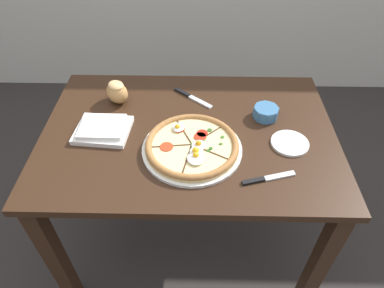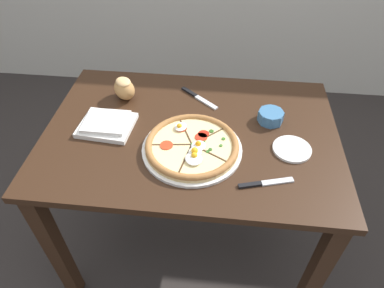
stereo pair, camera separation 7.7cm
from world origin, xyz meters
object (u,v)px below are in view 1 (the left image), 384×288
(pizza, at_px, (192,146))
(side_saucer, at_px, (290,143))
(napkin_folded, at_px, (103,129))
(knife_main, at_px, (268,178))
(bread_piece_near, at_px, (117,92))
(ramekin_bowl, at_px, (266,112))
(knife_spare, at_px, (192,97))
(dining_table, at_px, (189,153))

(pizza, bearing_deg, side_saucer, 6.06)
(napkin_folded, height_order, knife_main, napkin_folded)
(bread_piece_near, xyz_separation_m, knife_main, (0.59, -0.43, -0.05))
(pizza, relative_size, ramekin_bowl, 3.53)
(ramekin_bowl, distance_m, side_saucer, 0.18)
(ramekin_bowl, bearing_deg, side_saucer, -65.98)
(side_saucer, bearing_deg, knife_spare, 142.62)
(dining_table, xyz_separation_m, knife_main, (0.28, -0.24, 0.13))
(dining_table, distance_m, napkin_folded, 0.36)
(dining_table, bearing_deg, knife_main, -41.30)
(dining_table, relative_size, side_saucer, 8.09)
(dining_table, xyz_separation_m, bread_piece_near, (-0.31, 0.19, 0.18))
(pizza, xyz_separation_m, napkin_folded, (-0.35, 0.09, -0.00))
(napkin_folded, bearing_deg, pizza, -14.86)
(bread_piece_near, bearing_deg, dining_table, -31.10)
(ramekin_bowl, relative_size, bread_piece_near, 0.79)
(knife_spare, bearing_deg, ramekin_bowl, 17.56)
(side_saucer, bearing_deg, dining_table, 169.77)
(bread_piece_near, distance_m, knife_main, 0.73)
(side_saucer, bearing_deg, napkin_folded, 175.72)
(knife_main, bearing_deg, bread_piece_near, 128.15)
(napkin_folded, height_order, bread_piece_near, bread_piece_near)
(bread_piece_near, bearing_deg, pizza, -42.20)
(knife_main, relative_size, knife_spare, 1.10)
(ramekin_bowl, xyz_separation_m, knife_spare, (-0.30, 0.12, -0.02))
(napkin_folded, relative_size, side_saucer, 1.55)
(dining_table, height_order, pizza, pizza)
(ramekin_bowl, xyz_separation_m, side_saucer, (0.07, -0.16, -0.02))
(dining_table, distance_m, pizza, 0.18)
(dining_table, xyz_separation_m, knife_spare, (0.01, 0.22, 0.13))
(dining_table, xyz_separation_m, side_saucer, (0.38, -0.07, 0.13))
(pizza, xyz_separation_m, knife_main, (0.26, -0.14, -0.02))
(dining_table, relative_size, pizza, 3.11)
(ramekin_bowl, distance_m, knife_main, 0.34)
(knife_spare, distance_m, side_saucer, 0.47)
(ramekin_bowl, relative_size, side_saucer, 0.74)
(dining_table, distance_m, ramekin_bowl, 0.36)
(napkin_folded, xyz_separation_m, side_saucer, (0.72, -0.05, -0.01))
(knife_spare, xyz_separation_m, side_saucer, (0.37, -0.28, 0.00))
(ramekin_bowl, height_order, napkin_folded, ramekin_bowl)
(pizza, relative_size, knife_main, 1.95)
(ramekin_bowl, height_order, bread_piece_near, bread_piece_near)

